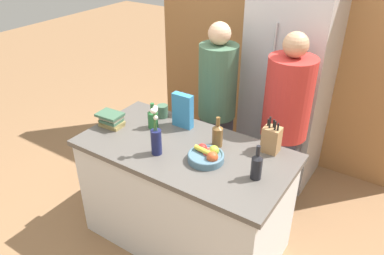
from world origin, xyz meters
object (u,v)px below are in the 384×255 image
at_px(book_stack, 111,120).
at_px(bottle_wine, 257,166).
at_px(fruit_bowl, 207,155).
at_px(flower_vase, 156,137).
at_px(person_in_blue, 285,121).
at_px(bottle_oil, 153,118).
at_px(coffee_mug, 162,111).
at_px(person_at_sink, 217,102).
at_px(bottle_vinegar, 217,135).
at_px(refrigerator, 288,84).
at_px(knife_block, 271,139).
at_px(cereal_box, 183,111).

xyz_separation_m(book_stack, bottle_wine, (1.24, 0.01, 0.04)).
bearing_deg(fruit_bowl, flower_vase, -160.30).
bearing_deg(person_in_blue, bottle_oil, -145.76).
distance_m(coffee_mug, book_stack, 0.42).
bearing_deg(person_at_sink, bottle_vinegar, -45.23).
distance_m(flower_vase, person_in_blue, 1.09).
distance_m(refrigerator, book_stack, 1.66).
xyz_separation_m(knife_block, bottle_vinegar, (-0.35, -0.15, -0.01)).
bearing_deg(coffee_mug, person_in_blue, 26.72).
bearing_deg(bottle_wine, coffee_mug, 161.73).
xyz_separation_m(refrigerator, bottle_wine, (0.31, -1.36, 0.01)).
distance_m(refrigerator, bottle_vinegar, 1.17).
xyz_separation_m(cereal_box, bottle_wine, (0.77, -0.29, -0.04)).
bearing_deg(book_stack, bottle_vinegar, 14.08).
xyz_separation_m(flower_vase, book_stack, (-0.54, 0.11, -0.08)).
bearing_deg(flower_vase, bottle_wine, 10.14).
relative_size(knife_block, book_stack, 1.34).
height_order(flower_vase, cereal_box, flower_vase).
xyz_separation_m(fruit_bowl, cereal_box, (-0.40, 0.30, 0.10)).
bearing_deg(fruit_bowl, knife_block, 47.63).
bearing_deg(bottle_vinegar, person_at_sink, 120.17).
distance_m(knife_block, book_stack, 1.25).
distance_m(book_stack, person_in_blue, 1.38).
xyz_separation_m(cereal_box, book_stack, (-0.47, -0.31, -0.08)).
bearing_deg(knife_block, cereal_box, -176.22).
relative_size(refrigerator, person_at_sink, 1.20).
bearing_deg(bottle_wine, person_in_blue, 97.81).
distance_m(flower_vase, person_at_sink, 0.92).
xyz_separation_m(book_stack, bottle_vinegar, (0.84, 0.21, 0.03)).
distance_m(cereal_box, person_in_blue, 0.83).
distance_m(refrigerator, flower_vase, 1.54).
height_order(flower_vase, coffee_mug, flower_vase).
relative_size(flower_vase, coffee_mug, 3.15).
distance_m(fruit_bowl, knife_block, 0.47).
bearing_deg(cereal_box, fruit_bowl, -36.48).
xyz_separation_m(knife_block, book_stack, (-1.19, -0.36, -0.04)).
bearing_deg(coffee_mug, bottle_vinegar, -12.48).
distance_m(refrigerator, bottle_oil, 1.37).
bearing_deg(book_stack, cereal_box, 33.18).
relative_size(book_stack, bottle_wine, 0.85).
bearing_deg(fruit_bowl, bottle_oil, 165.39).
relative_size(cereal_box, coffee_mug, 2.37).
bearing_deg(bottle_oil, flower_vase, -47.63).
distance_m(refrigerator, cereal_box, 1.16).
relative_size(coffee_mug, person_in_blue, 0.07).
relative_size(refrigerator, bottle_vinegar, 8.34).
height_order(knife_block, coffee_mug, knife_block).
distance_m(cereal_box, person_at_sink, 0.50).
distance_m(knife_block, person_at_sink, 0.83).
distance_m(bottle_wine, person_at_sink, 1.08).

